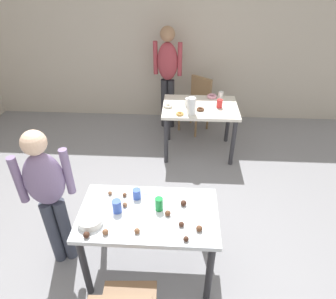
# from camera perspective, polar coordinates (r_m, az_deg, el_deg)

# --- Properties ---
(ground_plane) EXTENTS (6.40, 6.40, 0.00)m
(ground_plane) POSITION_cam_1_polar(r_m,az_deg,el_deg) (3.18, -2.18, -20.66)
(ground_plane) COLOR gray
(wall_back) EXTENTS (6.40, 0.10, 2.60)m
(wall_back) POSITION_cam_1_polar(r_m,az_deg,el_deg) (5.20, 0.74, 19.57)
(wall_back) COLOR #BCB2A3
(wall_back) RESTS_ON ground_plane
(dining_table_near) EXTENTS (1.16, 0.66, 0.75)m
(dining_table_near) POSITION_cam_1_polar(r_m,az_deg,el_deg) (2.65, -3.65, -13.55)
(dining_table_near) COLOR silver
(dining_table_near) RESTS_ON ground_plane
(dining_table_far) EXTENTS (1.04, 0.74, 0.75)m
(dining_table_far) POSITION_cam_1_polar(r_m,az_deg,el_deg) (4.31, 6.02, 6.80)
(dining_table_far) COLOR silver
(dining_table_far) RESTS_ON ground_plane
(chair_far_table) EXTENTS (0.56, 0.56, 0.87)m
(chair_far_table) POSITION_cam_1_polar(r_m,az_deg,el_deg) (5.01, 5.48, 9.09)
(chair_far_table) COLOR olive
(chair_far_table) RESTS_ON ground_plane
(person_girl_near) EXTENTS (0.45, 0.30, 1.46)m
(person_girl_near) POSITION_cam_1_polar(r_m,az_deg,el_deg) (2.77, -21.70, -7.33)
(person_girl_near) COLOR #383D4C
(person_girl_near) RESTS_ON ground_plane
(person_adult_far) EXTENTS (0.46, 0.25, 1.64)m
(person_adult_far) POSITION_cam_1_polar(r_m,az_deg,el_deg) (4.86, -0.08, 14.82)
(person_adult_far) COLOR #28282D
(person_adult_far) RESTS_ON ground_plane
(mixing_bowl) EXTENTS (0.20, 0.20, 0.06)m
(mixing_bowl) POSITION_cam_1_polar(r_m,az_deg,el_deg) (2.54, -14.42, -12.80)
(mixing_bowl) COLOR white
(mixing_bowl) RESTS_ON dining_table_near
(soda_can) EXTENTS (0.07, 0.07, 0.12)m
(soda_can) POSITION_cam_1_polar(r_m,az_deg,el_deg) (2.55, -1.70, -10.24)
(soda_can) COLOR #198438
(soda_can) RESTS_ON dining_table_near
(fork_near) EXTENTS (0.17, 0.02, 0.01)m
(fork_near) POSITION_cam_1_polar(r_m,az_deg,el_deg) (2.73, -3.01, -8.38)
(fork_near) COLOR silver
(fork_near) RESTS_ON dining_table_near
(cup_near_0) EXTENTS (0.07, 0.07, 0.12)m
(cup_near_0) POSITION_cam_1_polar(r_m,az_deg,el_deg) (2.57, -9.60, -10.51)
(cup_near_0) COLOR #3351B2
(cup_near_0) RESTS_ON dining_table_near
(cup_near_1) EXTENTS (0.07, 0.07, 0.09)m
(cup_near_1) POSITION_cam_1_polar(r_m,az_deg,el_deg) (2.67, -5.90, -8.32)
(cup_near_1) COLOR #3351B2
(cup_near_1) RESTS_ON dining_table_near
(cake_ball_0) EXTENTS (0.05, 0.05, 0.05)m
(cake_ball_0) POSITION_cam_1_polar(r_m,az_deg,el_deg) (2.43, 5.91, -14.59)
(cake_ball_0) COLOR brown
(cake_ball_0) RESTS_ON dining_table_near
(cake_ball_1) EXTENTS (0.05, 0.05, 0.05)m
(cake_ball_1) POSITION_cam_1_polar(r_m,az_deg,el_deg) (2.61, 2.94, -10.06)
(cake_ball_1) COLOR #3D2319
(cake_ball_1) RESTS_ON dining_table_near
(cake_ball_2) EXTENTS (0.04, 0.04, 0.04)m
(cake_ball_2) POSITION_cam_1_polar(r_m,az_deg,el_deg) (2.36, 3.42, -16.48)
(cake_ball_2) COLOR #3D2319
(cake_ball_2) RESTS_ON dining_table_near
(cake_ball_3) EXTENTS (0.04, 0.04, 0.04)m
(cake_ball_3) POSITION_cam_1_polar(r_m,az_deg,el_deg) (2.72, -8.18, -8.48)
(cake_ball_3) COLOR brown
(cake_ball_3) RESTS_ON dining_table_near
(cake_ball_4) EXTENTS (0.04, 0.04, 0.04)m
(cake_ball_4) POSITION_cam_1_polar(r_m,az_deg,el_deg) (2.45, 2.53, -13.91)
(cake_ball_4) COLOR #3D2319
(cake_ball_4) RESTS_ON dining_table_near
(cake_ball_5) EXTENTS (0.05, 0.05, 0.05)m
(cake_ball_5) POSITION_cam_1_polar(r_m,az_deg,el_deg) (2.44, -11.74, -14.98)
(cake_ball_5) COLOR brown
(cake_ball_5) RESTS_ON dining_table_near
(cake_ball_6) EXTENTS (0.04, 0.04, 0.04)m
(cake_ball_6) POSITION_cam_1_polar(r_m,az_deg,el_deg) (2.76, -10.87, -8.09)
(cake_ball_6) COLOR brown
(cake_ball_6) RESTS_ON dining_table_near
(cake_ball_7) EXTENTS (0.05, 0.05, 0.05)m
(cake_ball_7) POSITION_cam_1_polar(r_m,az_deg,el_deg) (2.53, -0.05, -11.93)
(cake_ball_7) COLOR brown
(cake_ball_7) RESTS_ON dining_table_near
(cake_ball_8) EXTENTS (0.05, 0.05, 0.05)m
(cake_ball_8) POSITION_cam_1_polar(r_m,az_deg,el_deg) (2.45, -15.13, -15.28)
(cake_ball_8) COLOR #3D2319
(cake_ball_8) RESTS_ON dining_table_near
(cake_ball_9) EXTENTS (0.05, 0.05, 0.05)m
(cake_ball_9) POSITION_cam_1_polar(r_m,az_deg,el_deg) (2.42, -5.85, -15.02)
(cake_ball_9) COLOR brown
(cake_ball_9) RESTS_ON dining_table_near
(cake_ball_10) EXTENTS (0.04, 0.04, 0.04)m
(cake_ball_10) POSITION_cam_1_polar(r_m,az_deg,el_deg) (2.63, -8.14, -10.26)
(cake_ball_10) COLOR brown
(cake_ball_10) RESTS_ON dining_table_near
(pitcher_far) EXTENTS (0.11, 0.11, 0.22)m
(pitcher_far) POSITION_cam_1_polar(r_m,az_deg,el_deg) (3.99, 4.46, 8.20)
(pitcher_far) COLOR white
(pitcher_far) RESTS_ON dining_table_far
(cup_far_0) EXTENTS (0.07, 0.07, 0.09)m
(cup_far_0) POSITION_cam_1_polar(r_m,az_deg,el_deg) (4.54, 9.92, 10.15)
(cup_far_0) COLOR white
(cup_far_0) RESTS_ON dining_table_far
(cup_far_1) EXTENTS (0.08, 0.08, 0.11)m
(cup_far_1) POSITION_cam_1_polar(r_m,az_deg,el_deg) (4.23, 9.68, 8.53)
(cup_far_1) COLOR red
(cup_far_1) RESTS_ON dining_table_far
(cup_far_2) EXTENTS (0.09, 0.09, 0.12)m
(cup_far_2) POSITION_cam_1_polar(r_m,az_deg,el_deg) (4.22, 3.86, 8.87)
(cup_far_2) COLOR white
(cup_far_2) RESTS_ON dining_table_far
(donut_far_0) EXTENTS (0.14, 0.14, 0.04)m
(donut_far_0) POSITION_cam_1_polar(r_m,az_deg,el_deg) (4.53, 8.27, 9.91)
(donut_far_0) COLOR pink
(donut_far_0) RESTS_ON dining_table_far
(donut_far_1) EXTENTS (0.10, 0.10, 0.03)m
(donut_far_1) POSITION_cam_1_polar(r_m,az_deg,el_deg) (4.00, 2.24, 6.76)
(donut_far_1) COLOR gold
(donut_far_1) RESTS_ON dining_table_far
(donut_far_2) EXTENTS (0.13, 0.13, 0.04)m
(donut_far_2) POSITION_cam_1_polar(r_m,az_deg,el_deg) (4.20, 0.00, 8.23)
(donut_far_2) COLOR white
(donut_far_2) RESTS_ON dining_table_far
(donut_far_3) EXTENTS (0.10, 0.10, 0.03)m
(donut_far_3) POSITION_cam_1_polar(r_m,az_deg,el_deg) (4.13, 6.12, 7.55)
(donut_far_3) COLOR brown
(donut_far_3) RESTS_ON dining_table_far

